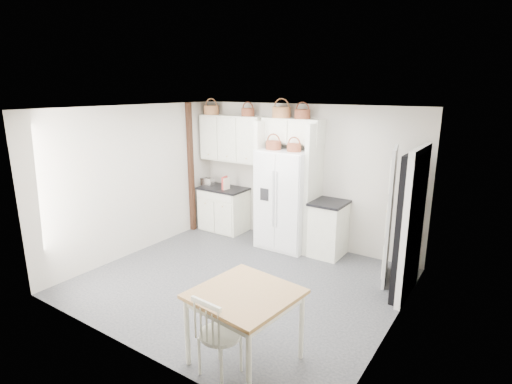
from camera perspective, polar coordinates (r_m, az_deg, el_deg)
The scene contains 28 objects.
floor at distance 6.26m, azimuth -2.22°, elevation -12.65°, with size 4.50×4.50×0.00m, color #26272E.
ceiling at distance 5.57m, azimuth -2.49°, elevation 11.84°, with size 4.50×4.50×0.00m, color white.
wall_back at distance 7.45m, azimuth 6.75°, elevation 2.35°, with size 4.50×4.50×0.00m, color beige.
wall_left at distance 7.30m, azimuth -16.78°, elevation 1.58°, with size 4.00×4.00×0.00m, color beige.
wall_right at distance 4.87m, azimuth 19.67°, elevation -5.06°, with size 4.00×4.00×0.00m, color beige.
refrigerator at distance 7.30m, azimuth 4.32°, elevation -1.02°, with size 0.94×0.75×1.81m, color white.
base_cab_left at distance 8.29m, azimuth -4.62°, elevation -2.53°, with size 0.93×0.59×0.86m, color white.
base_cab_right at distance 7.14m, azimuth 10.32°, elevation -5.29°, with size 0.53×0.64×0.94m, color white.
dining_table at distance 4.48m, azimuth -1.58°, elevation -18.72°, with size 0.98×0.98×0.82m, color olive.
windsor_chair at distance 4.31m, azimuth -5.20°, elevation -19.65°, with size 0.44×0.40×0.89m, color white.
counter_left at distance 8.17m, azimuth -4.68°, elevation 0.50°, with size 0.97×0.63×0.04m, color black.
counter_right at distance 6.99m, azimuth 10.50°, elevation -1.52°, with size 0.57×0.68×0.04m, color black.
toaster at distance 8.31m, azimuth -6.97°, elevation 1.43°, with size 0.25×0.14×0.17m, color silver.
cookbook_red at distance 8.01m, azimuth -4.50°, elevation 1.32°, with size 0.04×0.17×0.26m, color #BC362E.
cookbook_cream at distance 7.99m, azimuth -4.25°, elevation 1.19°, with size 0.03×0.15×0.23m, color beige.
basket_upper_a at distance 8.27m, azimuth -6.40°, elevation 11.56°, with size 0.32×0.32×0.18m, color #9C5E3B.
basket_upper_c at distance 7.72m, azimuth -1.17°, elevation 11.33°, with size 0.26×0.26×0.15m, color #5F2518.
basket_bridge_a at distance 7.33m, azimuth 3.66°, elevation 11.29°, with size 0.34×0.34×0.19m, color #9C5E3B.
basket_bridge_b at distance 7.12m, azimuth 6.65°, elevation 11.00°, with size 0.28×0.28×0.16m, color #5F2518.
basket_fridge_a at distance 7.13m, azimuth 2.51°, elevation 6.69°, with size 0.28×0.28×0.15m, color #5F2518.
basket_fridge_b at distance 6.92m, azimuth 5.46°, elevation 6.35°, with size 0.25×0.25×0.14m, color #5F2518.
upper_cabinet at distance 7.99m, azimuth -3.38°, elevation 7.63°, with size 1.40×0.34×0.90m, color white.
bridge_cabinet at distance 7.24m, azimuth 5.26°, elevation 8.66°, with size 1.12×0.34×0.45m, color white.
fridge_panel_left at distance 7.54m, azimuth 1.21°, elevation 1.45°, with size 0.08×0.60×2.30m, color white.
fridge_panel_right at distance 7.06m, azimuth 8.20°, elevation 0.38°, with size 0.08×0.60×2.30m, color white.
trim_post at distance 8.17m, azimuth -9.29°, elevation 3.36°, with size 0.09×0.09×2.60m, color black.
doorway_void at distance 5.90m, azimuth 21.06°, elevation -4.60°, with size 0.18×0.85×2.05m, color black.
door_slab at distance 6.29m, azimuth 18.58°, elevation -3.21°, with size 0.80×0.04×2.05m, color white.
Camera 1 is at (3.29, -4.49, 2.87)m, focal length 28.00 mm.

